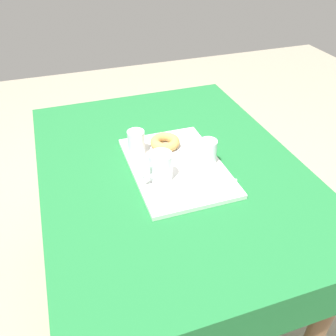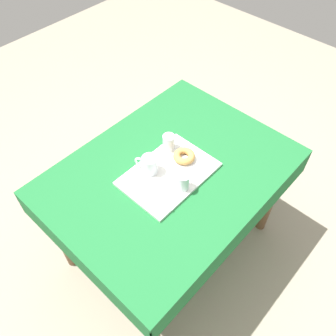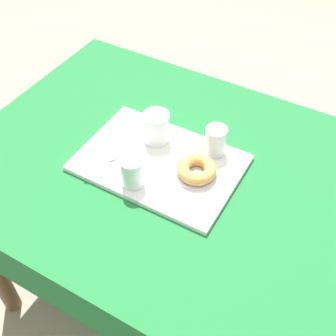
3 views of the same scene
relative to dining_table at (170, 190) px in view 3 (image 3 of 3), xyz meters
The scene contains 9 objects.
ground_plane 0.65m from the dining_table, ahead, with size 6.00×6.00×0.00m, color gray.
dining_table is the anchor object (origin of this frame).
serving_tray 0.12m from the dining_table, 25.15° to the left, with size 0.46×0.32×0.02m, color white.
tea_mug_left 0.20m from the dining_table, 38.28° to the right, with size 0.08×0.12×0.10m.
water_glass_near 0.22m from the dining_table, 133.47° to the right, with size 0.06×0.06×0.09m.
water_glass_far 0.21m from the dining_table, 68.94° to the left, with size 0.06×0.06×0.09m.
donut_plate_left 0.16m from the dining_table, behind, with size 0.12×0.12×0.01m, color silver.
sugar_donut_left 0.18m from the dining_table, behind, with size 0.11×0.11×0.04m, color tan.
teaspoon_near 0.22m from the dining_table, 28.62° to the left, with size 0.05×0.13×0.01m.
Camera 3 is at (-0.43, 0.77, 1.68)m, focal length 46.92 mm.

